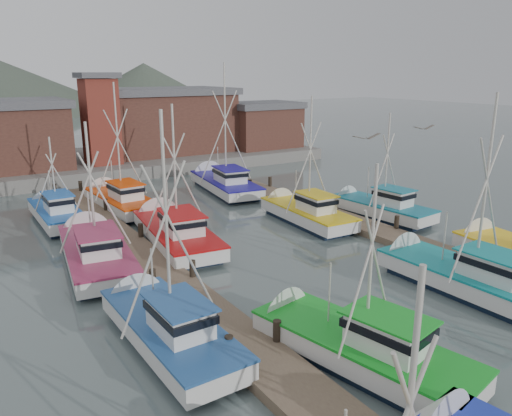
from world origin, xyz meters
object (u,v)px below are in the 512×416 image
lookout_tower (100,118)px  boat_4 (349,343)px  boat_8 (174,231)px  boat_12 (119,200)px

lookout_tower → boat_4: size_ratio=0.95×
boat_8 → boat_12: bearing=99.5°
lookout_tower → boat_4: lookout_tower is taller
lookout_tower → boat_12: (-2.67, -12.70, -4.87)m
boat_8 → lookout_tower: bearing=91.1°
boat_4 → boat_8: size_ratio=0.90×
boat_8 → boat_12: size_ratio=1.01×
lookout_tower → boat_8: (-2.28, -21.85, -4.87)m
lookout_tower → boat_4: 37.29m
boat_8 → boat_4: bearing=-82.9°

